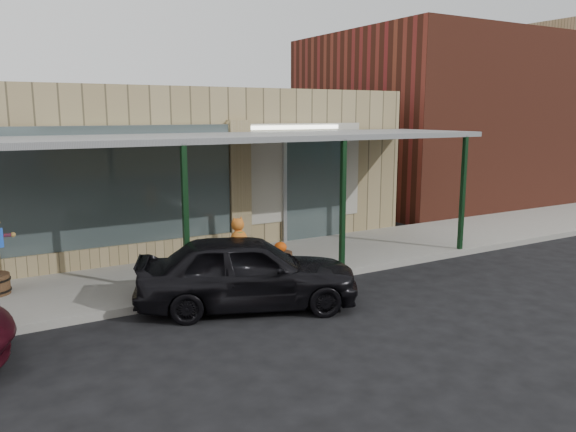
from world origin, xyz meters
TOP-DOWN VIEW (x-y plane):
  - ground at (0.00, 0.00)m, footprint 120.00×120.00m
  - sidewalk at (0.00, 3.60)m, footprint 40.00×3.20m
  - storefront at (-0.00, 8.16)m, footprint 12.00×6.25m
  - awning at (0.00, 3.56)m, footprint 12.00×3.00m
  - block_buildings_near at (2.01, 9.20)m, footprint 61.00×8.00m
  - barrel_pumpkin at (0.68, 2.94)m, footprint 0.54×0.54m
  - parked_sedan at (-0.94, 1.32)m, footprint 4.37×3.01m

SIDE VIEW (x-z plane):
  - ground at x=0.00m, z-range 0.00..0.00m
  - sidewalk at x=0.00m, z-range 0.00..0.15m
  - barrel_pumpkin at x=0.68m, z-range 0.06..0.69m
  - parked_sedan at x=-0.94m, z-range -0.09..1.48m
  - storefront at x=0.00m, z-range -0.01..4.19m
  - awning at x=0.00m, z-range 1.49..4.53m
  - block_buildings_near at x=2.01m, z-range -0.23..7.77m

